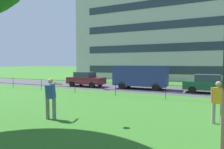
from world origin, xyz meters
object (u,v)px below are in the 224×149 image
(person_catcher, at_px, (218,101))
(frisbee, at_px, (106,90))
(person_thrower, at_px, (51,97))
(panel_van_far_left, at_px, (140,76))
(apartment_building_background, at_px, (185,30))
(car_dark_green_right, at_px, (209,84))
(car_maroon_left, at_px, (86,79))

(person_catcher, relative_size, frisbee, 4.80)
(person_thrower, distance_m, panel_van_far_left, 11.55)
(person_catcher, xyz_separation_m, apartment_building_background, (-3.28, 26.21, 7.05))
(car_dark_green_right, xyz_separation_m, apartment_building_background, (-3.24, 17.22, 7.19))
(panel_van_far_left, bearing_deg, person_thrower, -93.06)
(person_thrower, bearing_deg, panel_van_far_left, 86.94)
(person_catcher, xyz_separation_m, car_dark_green_right, (-0.04, 8.99, -0.14))
(car_maroon_left, height_order, apartment_building_background, apartment_building_background)
(car_maroon_left, distance_m, car_dark_green_right, 11.74)
(panel_van_far_left, height_order, apartment_building_background, apartment_building_background)
(person_catcher, distance_m, car_dark_green_right, 8.99)
(frisbee, bearing_deg, panel_van_far_left, 99.65)
(person_thrower, height_order, apartment_building_background, apartment_building_background)
(car_dark_green_right, distance_m, apartment_building_background, 18.94)
(person_catcher, bearing_deg, apartment_building_background, 97.13)
(car_maroon_left, height_order, panel_van_far_left, panel_van_far_left)
(frisbee, xyz_separation_m, car_maroon_left, (-7.77, 10.78, -0.61))
(person_catcher, height_order, car_dark_green_right, person_catcher)
(person_catcher, height_order, panel_van_far_left, panel_van_far_left)
(car_dark_green_right, bearing_deg, apartment_building_background, 100.64)
(car_maroon_left, bearing_deg, car_dark_green_right, 0.54)
(apartment_building_background, bearing_deg, car_dark_green_right, -79.36)
(person_thrower, distance_m, apartment_building_background, 29.46)
(frisbee, bearing_deg, person_catcher, 25.30)
(person_catcher, height_order, frisbee, person_catcher)
(frisbee, distance_m, apartment_building_background, 28.87)
(apartment_building_background, bearing_deg, frisbee, -91.48)
(frisbee, xyz_separation_m, panel_van_far_left, (-1.91, 11.21, -0.12))
(panel_van_far_left, bearing_deg, person_catcher, -57.58)
(car_maroon_left, xyz_separation_m, apartment_building_background, (8.50, 17.33, 7.19))
(frisbee, relative_size, apartment_building_background, 0.01)
(frisbee, height_order, car_dark_green_right, car_dark_green_right)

